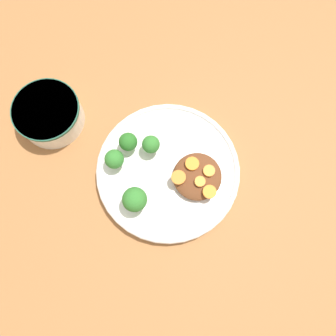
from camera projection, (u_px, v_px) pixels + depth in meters
ground_plane at (168, 173)px, 0.63m from camera, size 4.00×4.00×0.00m
plate at (168, 171)px, 0.62m from camera, size 0.27×0.27×0.03m
dip_bowl at (49, 114)px, 0.63m from camera, size 0.13×0.13×0.05m
stew_mound at (197, 176)px, 0.60m from camera, size 0.09×0.09×0.02m
broccoli_floret_0 at (135, 200)px, 0.57m from camera, size 0.04×0.04×0.06m
broccoli_floret_1 at (114, 159)px, 0.59m from camera, size 0.04×0.04×0.05m
broccoli_floret_2 at (151, 145)px, 0.60m from camera, size 0.03×0.03×0.05m
broccoli_floret_3 at (129, 141)px, 0.60m from camera, size 0.03×0.03×0.04m
carrot_slice_0 at (192, 164)px, 0.59m from camera, size 0.03×0.03×0.01m
carrot_slice_1 at (200, 182)px, 0.58m from camera, size 0.02×0.02×0.01m
carrot_slice_2 at (208, 194)px, 0.58m from camera, size 0.02×0.02×0.01m
carrot_slice_3 at (178, 177)px, 0.58m from camera, size 0.03×0.03×0.01m
carrot_slice_4 at (209, 171)px, 0.59m from camera, size 0.02×0.02×0.01m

